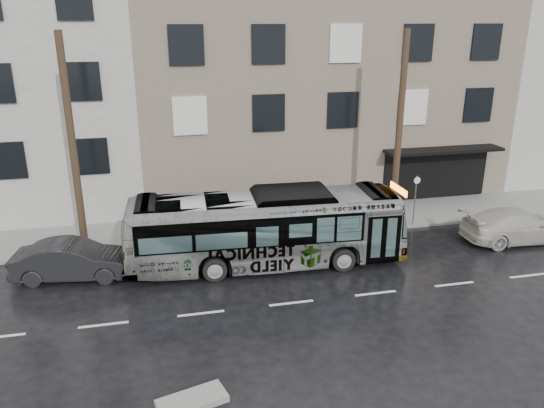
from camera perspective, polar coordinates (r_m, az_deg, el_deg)
The scene contains 10 objects.
ground at distance 21.25m, azimuth 0.36°, elevation -7.33°, with size 120.00×120.00×0.00m, color black.
sidewalk at distance 25.60m, azimuth -2.12°, elevation -2.37°, with size 90.00×3.60×0.15m, color gray.
building_taupe at distance 32.80m, azimuth 3.95°, elevation 12.23°, with size 20.00×12.00×11.00m, color gray.
utility_pole_front at distance 24.82m, azimuth 13.50°, elevation 7.45°, with size 0.30×0.30×9.00m, color #423221.
utility_pole_rear at distance 22.56m, azimuth -20.63°, elevation 5.58°, with size 0.30×0.30×9.00m, color #423221.
sign_post at distance 26.16m, azimuth 15.11°, elevation 0.41°, with size 0.06×0.06×2.40m, color slate.
bus at distance 21.28m, azimuth -0.70°, elevation -2.70°, with size 2.61×11.16×3.11m, color #B2B2B2.
white_sedan at distance 26.28m, azimuth 24.94°, elevation -2.11°, with size 2.06×5.07×1.47m, color #B6B2AD.
dark_sedan at distance 21.88m, azimuth -20.58°, elevation -5.68°, with size 1.58×4.52×1.49m, color black.
slush_pile at distance 14.93m, azimuth -8.59°, elevation -20.20°, with size 1.80×0.80×0.18m, color gray.
Camera 1 is at (-4.32, -18.49, 9.54)m, focal length 35.00 mm.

